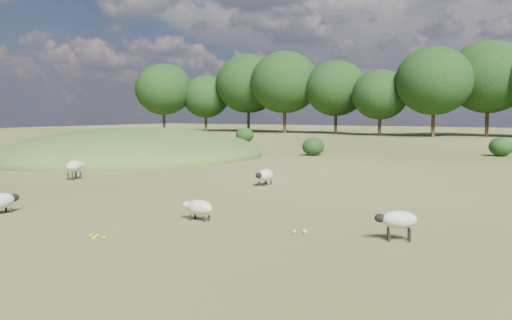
{
  "coord_description": "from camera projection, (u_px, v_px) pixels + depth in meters",
  "views": [
    {
      "loc": [
        14.11,
        -16.69,
        3.04
      ],
      "look_at": [
        2.0,
        4.0,
        1.0
      ],
      "focal_mm": 40.0,
      "sensor_mm": 36.0,
      "label": 1
    }
  ],
  "objects": [
    {
      "name": "treeline",
      "position": [
        447.0,
        83.0,
        69.36
      ],
      "size": [
        96.28,
        14.66,
        11.7
      ],
      "color": "black",
      "rests_on": "ground"
    },
    {
      "name": "sheep_1",
      "position": [
        265.0,
        175.0,
        23.47
      ],
      "size": [
        0.52,
        1.17,
        0.68
      ],
      "rotation": [
        0.0,
        0.0,
        4.71
      ],
      "color": "beige",
      "rests_on": "ground"
    },
    {
      "name": "sheep_2",
      "position": [
        75.0,
        166.0,
        25.52
      ],
      "size": [
        0.69,
        1.21,
        0.85
      ],
      "rotation": [
        0.0,
        0.0,
        1.76
      ],
      "color": "beige",
      "rests_on": "ground"
    },
    {
      "name": "mound",
      "position": [
        136.0,
        157.0,
        38.07
      ],
      "size": [
        16.0,
        20.0,
        4.0
      ],
      "primitive_type": "ellipsoid",
      "color": "#33561E",
      "rests_on": "ground"
    },
    {
      "name": "sheep_4",
      "position": [
        398.0,
        220.0,
        13.38
      ],
      "size": [
        1.03,
        0.72,
        0.72
      ],
      "rotation": [
        0.0,
        0.0,
        3.55
      ],
      "color": "beige",
      "rests_on": "ground"
    },
    {
      "name": "sheep_5",
      "position": [
        199.0,
        207.0,
        15.91
      ],
      "size": [
        1.02,
        0.48,
        0.58
      ],
      "rotation": [
        0.0,
        0.0,
        3.1
      ],
      "color": "beige",
      "rests_on": "ground"
    },
    {
      "name": "shrubs",
      "position": [
        328.0,
        141.0,
        46.17
      ],
      "size": [
        25.84,
        13.52,
        1.45
      ],
      "color": "black",
      "rests_on": "ground"
    },
    {
      "name": "sheep_3",
      "position": [
        1.0,
        201.0,
        16.91
      ],
      "size": [
        0.5,
        1.1,
        0.63
      ],
      "rotation": [
        0.0,
        0.0,
        1.59
      ],
      "color": "beige",
      "rests_on": "ground"
    },
    {
      "name": "ground",
      "position": [
        349.0,
        156.0,
        38.91
      ],
      "size": [
        160.0,
        160.0,
        0.0
      ],
      "primitive_type": "plane",
      "color": "#314716",
      "rests_on": "ground"
    }
  ]
}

